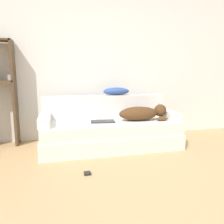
{
  "coord_description": "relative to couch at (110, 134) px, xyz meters",
  "views": [
    {
      "loc": [
        -0.71,
        -1.35,
        1.04
      ],
      "look_at": [
        0.03,
        1.64,
        0.55
      ],
      "focal_mm": 35.0,
      "sensor_mm": 36.0,
      "label": 1
    }
  ],
  "objects": [
    {
      "name": "wall_back",
      "position": [
        -0.03,
        0.68,
        1.15
      ],
      "size": [
        7.87,
        0.06,
        2.7
      ],
      "color": "silver",
      "rests_on": "ground_plane"
    },
    {
      "name": "couch_backrest",
      "position": [
        0.0,
        0.34,
        0.38
      ],
      "size": [
        1.98,
        0.15,
        0.35
      ],
      "color": "silver",
      "rests_on": "couch"
    },
    {
      "name": "dog",
      "position": [
        0.49,
        -0.05,
        0.31
      ],
      "size": [
        0.75,
        0.31,
        0.25
      ],
      "color": "#513319",
      "rests_on": "couch"
    },
    {
      "name": "couch_arm_right",
      "position": [
        0.93,
        -0.01,
        0.26
      ],
      "size": [
        0.15,
        0.64,
        0.12
      ],
      "color": "silver",
      "rests_on": "couch"
    },
    {
      "name": "power_adapter",
      "position": [
        -0.46,
        -0.85,
        -0.18
      ],
      "size": [
        0.07,
        0.07,
        0.02
      ],
      "color": "black",
      "rests_on": "ground_plane"
    },
    {
      "name": "laptop",
      "position": [
        -0.13,
        -0.04,
        0.21
      ],
      "size": [
        0.37,
        0.25,
        0.02
      ],
      "rotation": [
        0.0,
        0.0,
        -0.14
      ],
      "color": "#2D2D30",
      "rests_on": "couch"
    },
    {
      "name": "throw_pillow",
      "position": [
        0.18,
        0.34,
        0.62
      ],
      "size": [
        0.43,
        0.19,
        0.12
      ],
      "color": "#335199",
      "rests_on": "couch_backrest"
    },
    {
      "name": "ground_plane",
      "position": [
        -0.03,
        -1.74,
        -0.2
      ],
      "size": [
        20.0,
        20.0,
        0.0
      ],
      "primitive_type": "plane",
      "color": "tan"
    },
    {
      "name": "couch_arm_left",
      "position": [
        -0.93,
        -0.01,
        0.26
      ],
      "size": [
        0.15,
        0.64,
        0.12
      ],
      "color": "silver",
      "rests_on": "couch"
    },
    {
      "name": "couch",
      "position": [
        0.0,
        0.0,
        0.0
      ],
      "size": [
        2.02,
        0.83,
        0.4
      ],
      "color": "silver",
      "rests_on": "ground_plane"
    }
  ]
}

